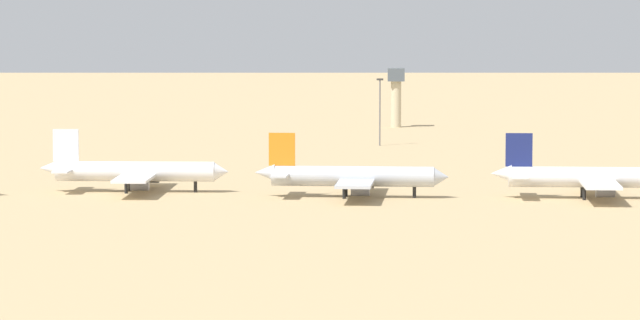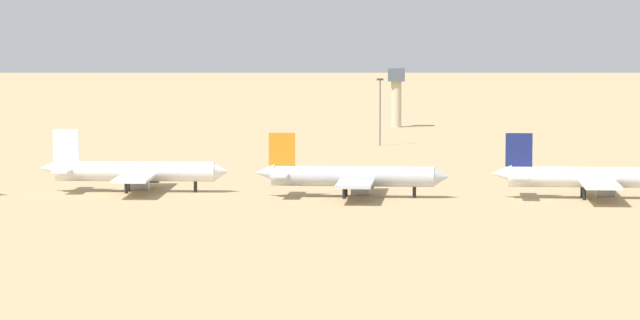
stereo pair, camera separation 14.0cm
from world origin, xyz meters
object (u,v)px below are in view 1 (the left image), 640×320
parked_jet_orange_4 (351,176)px  light_pole_west (380,107)px  parked_jet_navy_5 (589,177)px  control_tower (396,92)px  parked_jet_white_3 (133,172)px

parked_jet_orange_4 → light_pole_west: (5.95, 126.32, 6.14)m
parked_jet_navy_5 → control_tower: bearing=101.9°
parked_jet_orange_4 → control_tower: control_tower is taller
light_pole_west → parked_jet_white_3: bearing=-112.4°
parked_jet_orange_4 → control_tower: 199.58m
parked_jet_navy_5 → light_pole_west: bearing=109.3°
parked_jet_orange_4 → parked_jet_navy_5: (45.00, -0.65, 0.03)m
parked_jet_white_3 → parked_jet_orange_4: (42.63, -8.18, -0.03)m
parked_jet_white_3 → parked_jet_orange_4: size_ratio=1.00×
parked_jet_navy_5 → light_pole_west: size_ratio=2.09×
parked_jet_orange_4 → parked_jet_navy_5: size_ratio=0.99×
control_tower → parked_jet_orange_4: bearing=-93.2°
parked_jet_navy_5 → control_tower: (-33.82, 199.80, 6.97)m
light_pole_west → parked_jet_navy_5: bearing=-72.9°
parked_jet_white_3 → parked_jet_orange_4: 43.41m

